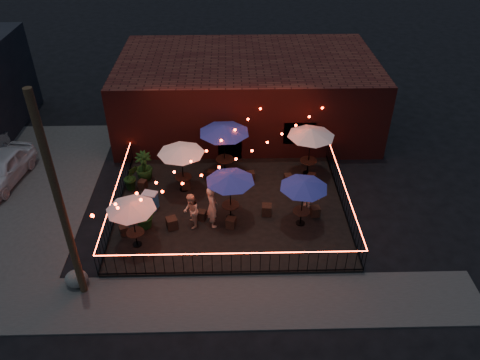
{
  "coord_description": "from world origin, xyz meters",
  "views": [
    {
      "loc": [
        0.02,
        -14.36,
        13.2
      ],
      "look_at": [
        0.43,
        2.67,
        1.15
      ],
      "focal_mm": 35.0,
      "sensor_mm": 36.0,
      "label": 1
    }
  ],
  "objects_px": {
    "cafe_table_0": "(131,207)",
    "boulder": "(76,279)",
    "cafe_table_5": "(311,133)",
    "cooler": "(151,200)",
    "cafe_table_2": "(230,178)",
    "utility_pole": "(60,205)",
    "cafe_table_4": "(304,185)",
    "cafe_table_3": "(224,130)",
    "cafe_table_1": "(181,151)"
  },
  "relations": [
    {
      "from": "cafe_table_5",
      "to": "boulder",
      "type": "bearing_deg",
      "value": -144.06
    },
    {
      "from": "boulder",
      "to": "cafe_table_1",
      "type": "bearing_deg",
      "value": 58.28
    },
    {
      "from": "cafe_table_2",
      "to": "cooler",
      "type": "distance_m",
      "value": 3.97
    },
    {
      "from": "cafe_table_3",
      "to": "cafe_table_4",
      "type": "xyz_separation_m",
      "value": [
        3.22,
        -3.9,
        -0.41
      ]
    },
    {
      "from": "cafe_table_1",
      "to": "boulder",
      "type": "bearing_deg",
      "value": -121.72
    },
    {
      "from": "cafe_table_1",
      "to": "cooler",
      "type": "height_order",
      "value": "cafe_table_1"
    },
    {
      "from": "utility_pole",
      "to": "cafe_table_0",
      "type": "bearing_deg",
      "value": 54.77
    },
    {
      "from": "cafe_table_5",
      "to": "cooler",
      "type": "distance_m",
      "value": 7.98
    },
    {
      "from": "cafe_table_1",
      "to": "cooler",
      "type": "xyz_separation_m",
      "value": [
        -1.36,
        -1.36,
        -1.72
      ]
    },
    {
      "from": "utility_pole",
      "to": "cafe_table_5",
      "type": "distance_m",
      "value": 11.77
    },
    {
      "from": "cafe_table_3",
      "to": "cooler",
      "type": "xyz_separation_m",
      "value": [
        -3.28,
        -2.7,
        -2.01
      ]
    },
    {
      "from": "cafe_table_0",
      "to": "cafe_table_4",
      "type": "relative_size",
      "value": 0.9
    },
    {
      "from": "utility_pole",
      "to": "cafe_table_5",
      "type": "height_order",
      "value": "utility_pole"
    },
    {
      "from": "utility_pole",
      "to": "cafe_table_4",
      "type": "distance_m",
      "value": 9.22
    },
    {
      "from": "cooler",
      "to": "boulder",
      "type": "distance_m",
      "value": 4.85
    },
    {
      "from": "cafe_table_0",
      "to": "boulder",
      "type": "relative_size",
      "value": 2.46
    },
    {
      "from": "cafe_table_1",
      "to": "cafe_table_3",
      "type": "relative_size",
      "value": 0.78
    },
    {
      "from": "cafe_table_1",
      "to": "cafe_table_3",
      "type": "bearing_deg",
      "value": 34.81
    },
    {
      "from": "cafe_table_1",
      "to": "cafe_table_2",
      "type": "xyz_separation_m",
      "value": [
        2.17,
        -2.12,
        -0.07
      ]
    },
    {
      "from": "cafe_table_5",
      "to": "cafe_table_4",
      "type": "bearing_deg",
      "value": -102.52
    },
    {
      "from": "cafe_table_3",
      "to": "boulder",
      "type": "height_order",
      "value": "cafe_table_3"
    },
    {
      "from": "utility_pole",
      "to": "cafe_table_4",
      "type": "bearing_deg",
      "value": 22.23
    },
    {
      "from": "cafe_table_3",
      "to": "cooler",
      "type": "height_order",
      "value": "cafe_table_3"
    },
    {
      "from": "utility_pole",
      "to": "cafe_table_1",
      "type": "xyz_separation_m",
      "value": [
        3.23,
        5.99,
        -1.7
      ]
    },
    {
      "from": "cafe_table_2",
      "to": "utility_pole",
      "type": "bearing_deg",
      "value": -144.33
    },
    {
      "from": "cafe_table_2",
      "to": "boulder",
      "type": "height_order",
      "value": "cafe_table_2"
    },
    {
      "from": "cafe_table_2",
      "to": "cafe_table_1",
      "type": "bearing_deg",
      "value": 135.68
    },
    {
      "from": "cafe_table_0",
      "to": "cafe_table_2",
      "type": "bearing_deg",
      "value": 22.93
    },
    {
      "from": "cafe_table_0",
      "to": "cafe_table_1",
      "type": "xyz_separation_m",
      "value": [
        1.63,
        3.72,
        0.19
      ]
    },
    {
      "from": "boulder",
      "to": "utility_pole",
      "type": "bearing_deg",
      "value": -44.03
    },
    {
      "from": "cafe_table_3",
      "to": "cafe_table_5",
      "type": "height_order",
      "value": "cafe_table_3"
    },
    {
      "from": "cafe_table_0",
      "to": "cafe_table_2",
      "type": "height_order",
      "value": "cafe_table_2"
    },
    {
      "from": "cafe_table_4",
      "to": "cafe_table_5",
      "type": "height_order",
      "value": "cafe_table_5"
    },
    {
      "from": "cafe_table_2",
      "to": "boulder",
      "type": "bearing_deg",
      "value": -147.8
    },
    {
      "from": "cafe_table_4",
      "to": "cafe_table_1",
      "type": "bearing_deg",
      "value": 153.46
    },
    {
      "from": "cooler",
      "to": "cafe_table_0",
      "type": "bearing_deg",
      "value": -80.62
    },
    {
      "from": "cafe_table_3",
      "to": "cooler",
      "type": "relative_size",
      "value": 3.73
    },
    {
      "from": "cafe_table_2",
      "to": "cafe_table_3",
      "type": "bearing_deg",
      "value": 94.14
    },
    {
      "from": "cafe_table_5",
      "to": "cooler",
      "type": "xyz_separation_m",
      "value": [
        -7.33,
        -2.55,
        -1.85
      ]
    },
    {
      "from": "cafe_table_1",
      "to": "cafe_table_5",
      "type": "distance_m",
      "value": 6.09
    },
    {
      "from": "cafe_table_4",
      "to": "cooler",
      "type": "distance_m",
      "value": 6.8
    },
    {
      "from": "utility_pole",
      "to": "cafe_table_3",
      "type": "distance_m",
      "value": 9.06
    },
    {
      "from": "utility_pole",
      "to": "cafe_table_3",
      "type": "xyz_separation_m",
      "value": [
        5.14,
        7.32,
        -1.42
      ]
    },
    {
      "from": "cafe_table_1",
      "to": "cafe_table_4",
      "type": "relative_size",
      "value": 1.02
    },
    {
      "from": "cafe_table_5",
      "to": "cooler",
      "type": "height_order",
      "value": "cafe_table_5"
    },
    {
      "from": "cafe_table_0",
      "to": "boulder",
      "type": "height_order",
      "value": "cafe_table_0"
    },
    {
      "from": "cafe_table_2",
      "to": "cafe_table_3",
      "type": "relative_size",
      "value": 0.83
    },
    {
      "from": "cafe_table_0",
      "to": "cooler",
      "type": "distance_m",
      "value": 2.83
    },
    {
      "from": "cafe_table_5",
      "to": "boulder",
      "type": "relative_size",
      "value": 2.85
    },
    {
      "from": "cafe_table_5",
      "to": "cooler",
      "type": "bearing_deg",
      "value": -160.84
    }
  ]
}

